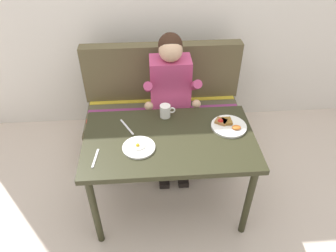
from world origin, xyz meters
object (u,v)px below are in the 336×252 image
(table, at_px, (170,147))
(couch, at_px, (163,117))
(plate_eggs, at_px, (139,147))
(fork, at_px, (95,158))
(plate_breakfast, at_px, (228,125))
(coffee_mug, at_px, (165,111))
(person, at_px, (171,91))
(knife, at_px, (127,127))

(table, relative_size, couch, 0.83)
(table, xyz_separation_m, plate_eggs, (-0.21, -0.08, 0.09))
(couch, distance_m, fork, 1.12)
(table, relative_size, plate_breakfast, 4.68)
(coffee_mug, bearing_deg, fork, -139.19)
(person, height_order, fork, person)
(plate_eggs, bearing_deg, knife, 110.60)
(table, relative_size, plate_eggs, 5.42)
(plate_breakfast, bearing_deg, plate_eggs, -164.19)
(coffee_mug, bearing_deg, couch, 88.73)
(couch, xyz_separation_m, knife, (-0.30, -0.62, 0.40))
(coffee_mug, bearing_deg, plate_eggs, -120.67)
(table, distance_m, couch, 0.83)
(coffee_mug, bearing_deg, knife, -158.91)
(person, height_order, plate_eggs, person)
(fork, bearing_deg, plate_breakfast, 22.80)
(plate_breakfast, bearing_deg, fork, -164.37)
(couch, bearing_deg, knife, -115.84)
(person, xyz_separation_m, plate_breakfast, (0.38, -0.49, 0.00))
(plate_breakfast, distance_m, plate_eggs, 0.67)
(couch, distance_m, knife, 0.80)
(table, xyz_separation_m, coffee_mug, (-0.01, 0.26, 0.13))
(couch, height_order, plate_eggs, couch)
(plate_breakfast, relative_size, coffee_mug, 2.17)
(plate_breakfast, relative_size, plate_eggs, 1.16)
(plate_breakfast, bearing_deg, table, -167.14)
(table, bearing_deg, plate_eggs, -158.46)
(plate_eggs, bearing_deg, person, 68.20)
(table, distance_m, coffee_mug, 0.29)
(person, xyz_separation_m, knife, (-0.36, -0.44, -0.01))
(table, bearing_deg, person, 84.58)
(table, height_order, plate_eggs, plate_eggs)
(coffee_mug, distance_m, fork, 0.64)
(knife, bearing_deg, plate_eggs, -97.70)
(knife, bearing_deg, coffee_mug, -7.20)
(fork, distance_m, knife, 0.36)
(couch, xyz_separation_m, plate_eggs, (-0.21, -0.85, 0.41))
(person, bearing_deg, couch, 107.75)
(table, bearing_deg, knife, 154.12)
(plate_breakfast, height_order, knife, plate_breakfast)
(table, bearing_deg, plate_breakfast, 12.86)
(plate_breakfast, xyz_separation_m, fork, (-0.93, -0.26, -0.01))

